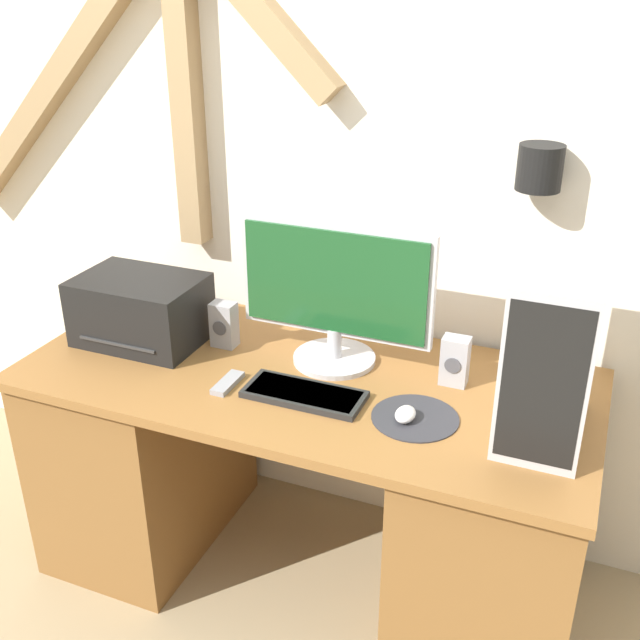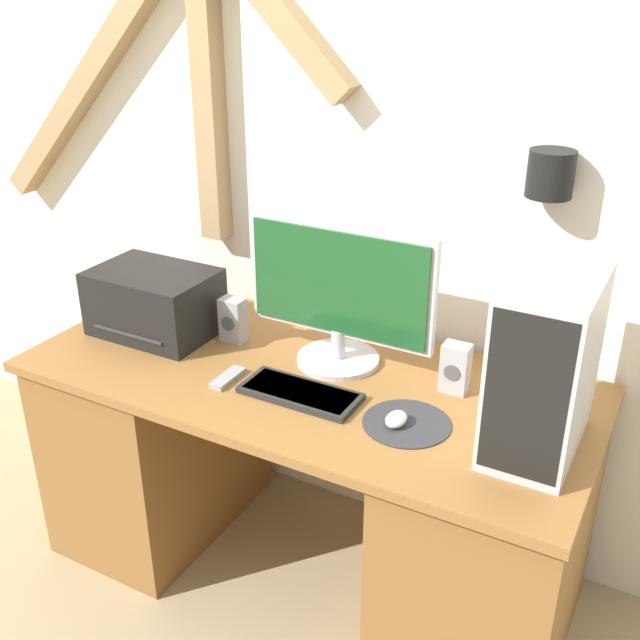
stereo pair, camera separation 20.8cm
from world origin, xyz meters
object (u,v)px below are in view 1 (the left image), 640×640
computer_tower (551,354)px  speaker_left (224,325)px  mouse (405,414)px  speaker_right (455,361)px  monitor (335,291)px  remote_control (228,383)px  printer (141,310)px  keyboard (304,394)px

computer_tower → speaker_left: 1.00m
mouse → speaker_left: bearing=162.6°
computer_tower → speaker_right: size_ratio=3.12×
monitor → remote_control: (-0.23, -0.26, -0.22)m
monitor → printer: 0.63m
mouse → speaker_left: 0.68m
mouse → speaker_right: bearing=73.5°
remote_control → keyboard: bearing=6.2°
monitor → remote_control: monitor is taller
keyboard → computer_tower: computer_tower is taller
keyboard → remote_control: size_ratio=2.60×
remote_control → printer: bearing=158.4°
speaker_right → computer_tower: bearing=-30.9°
monitor → speaker_right: bearing=0.0°
monitor → printer: size_ratio=1.52×
mouse → computer_tower: size_ratio=0.17×
keyboard → computer_tower: size_ratio=0.74×
computer_tower → keyboard: bearing=-173.2°
keyboard → speaker_right: speaker_right is taller
monitor → computer_tower: size_ratio=1.30×
printer → speaker_left: size_ratio=2.66×
computer_tower → printer: 1.25m
printer → speaker_left: 0.27m
printer → remote_control: 0.43m
remote_control → computer_tower: bearing=6.6°
keyboard → speaker_left: speaker_left is taller
mouse → printer: size_ratio=0.20×
printer → speaker_right: 0.98m
monitor → remote_control: bearing=-131.6°
speaker_left → speaker_right: 0.72m
keyboard → mouse: 0.29m
keyboard → speaker_right: size_ratio=2.32×
keyboard → speaker_left: size_ratio=2.32×
mouse → remote_control: bearing=-178.3°
monitor → mouse: (0.29, -0.24, -0.21)m
printer → monitor: bearing=9.5°
keyboard → monitor: bearing=89.9°
computer_tower → mouse: bearing=-165.9°
monitor → computer_tower: (0.63, -0.16, -0.00)m
keyboard → speaker_right: (0.36, 0.23, 0.06)m
speaker_right → remote_control: (-0.59, -0.26, -0.06)m
keyboard → printer: (-0.61, 0.13, 0.09)m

